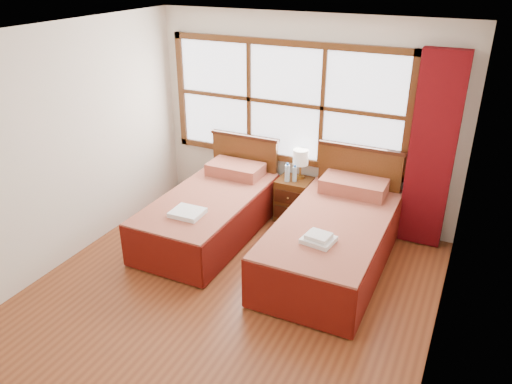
% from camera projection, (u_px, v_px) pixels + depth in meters
% --- Properties ---
extents(floor, '(4.50, 4.50, 0.00)m').
position_uv_depth(floor, '(221.00, 304.00, 5.05)').
color(floor, brown).
rests_on(floor, ground).
extents(ceiling, '(4.50, 4.50, 0.00)m').
position_uv_depth(ceiling, '(211.00, 38.00, 3.93)').
color(ceiling, white).
rests_on(ceiling, wall_back).
extents(wall_back, '(4.00, 0.00, 4.00)m').
position_uv_depth(wall_back, '(304.00, 120.00, 6.33)').
color(wall_back, silver).
rests_on(wall_back, floor).
extents(wall_left, '(0.00, 4.50, 4.50)m').
position_uv_depth(wall_left, '(51.00, 153.00, 5.27)').
color(wall_left, silver).
rests_on(wall_left, floor).
extents(wall_right, '(0.00, 4.50, 4.50)m').
position_uv_depth(wall_right, '(450.00, 236.00, 3.71)').
color(wall_right, silver).
rests_on(wall_right, floor).
extents(window, '(3.16, 0.06, 1.56)m').
position_uv_depth(window, '(285.00, 103.00, 6.31)').
color(window, white).
rests_on(window, wall_back).
extents(curtain, '(0.50, 0.16, 2.30)m').
position_uv_depth(curtain, '(432.00, 152.00, 5.65)').
color(curtain, '#640A0E').
rests_on(curtain, wall_back).
extents(bed_left, '(1.05, 2.07, 1.02)m').
position_uv_depth(bed_left, '(211.00, 211.00, 6.20)').
color(bed_left, '#38180B').
rests_on(bed_left, floor).
extents(bed_right, '(1.14, 2.20, 1.11)m').
position_uv_depth(bed_right, '(334.00, 238.00, 5.57)').
color(bed_right, '#38180B').
rests_on(bed_right, floor).
extents(nightstand, '(0.43, 0.43, 0.57)m').
position_uv_depth(nightstand, '(294.00, 200.00, 6.55)').
color(nightstand, '#542D12').
rests_on(nightstand, floor).
extents(towels_left, '(0.36, 0.31, 0.05)m').
position_uv_depth(towels_left, '(187.00, 213.00, 5.60)').
color(towels_left, white).
rests_on(towels_left, bed_left).
extents(towels_right, '(0.34, 0.31, 0.09)m').
position_uv_depth(towels_right, '(318.00, 239.00, 4.98)').
color(towels_right, white).
rests_on(towels_right, bed_right).
extents(lamp, '(0.20, 0.20, 0.39)m').
position_uv_depth(lamp, '(301.00, 158.00, 6.37)').
color(lamp, '#B38839').
rests_on(lamp, nightstand).
extents(bottle_near, '(0.07, 0.07, 0.25)m').
position_uv_depth(bottle_near, '(287.00, 173.00, 6.34)').
color(bottle_near, silver).
rests_on(bottle_near, nightstand).
extents(bottle_far, '(0.06, 0.06, 0.22)m').
position_uv_depth(bottle_far, '(295.00, 174.00, 6.34)').
color(bottle_far, silver).
rests_on(bottle_far, nightstand).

